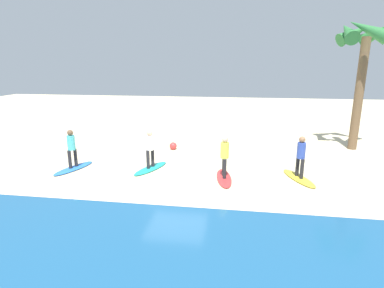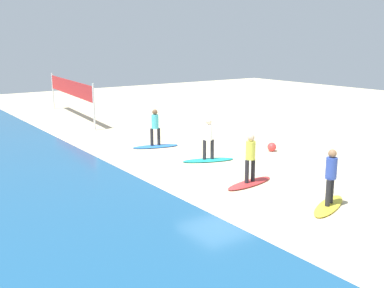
% 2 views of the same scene
% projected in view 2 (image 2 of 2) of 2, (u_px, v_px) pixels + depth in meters
% --- Properties ---
extents(ground_plane, '(60.00, 60.00, 0.00)m').
position_uv_depth(ground_plane, '(218.00, 170.00, 16.91)').
color(ground_plane, beige).
extents(surfboard_yellow, '(1.30, 2.16, 0.09)m').
position_uv_depth(surfboard_yellow, '(329.00, 206.00, 13.14)').
color(surfboard_yellow, yellow).
rests_on(surfboard_yellow, ground).
extents(surfer_yellow, '(0.32, 0.44, 1.64)m').
position_uv_depth(surfer_yellow, '(331.00, 173.00, 12.91)').
color(surfer_yellow, '#232328').
rests_on(surfer_yellow, surfboard_yellow).
extents(surfboard_red, '(0.84, 2.16, 0.09)m').
position_uv_depth(surfboard_red, '(250.00, 183.00, 15.22)').
color(surfboard_red, red).
rests_on(surfboard_red, ground).
extents(surfer_red, '(0.32, 0.46, 1.64)m').
position_uv_depth(surfer_red, '(250.00, 154.00, 14.99)').
color(surfer_red, '#232328').
rests_on(surfer_red, surfboard_red).
extents(surfboard_teal, '(1.31, 2.16, 0.09)m').
position_uv_depth(surfboard_teal, '(208.00, 160.00, 18.13)').
color(surfboard_teal, teal).
rests_on(surfboard_teal, ground).
extents(surfer_teal, '(0.32, 0.44, 1.64)m').
position_uv_depth(surfer_teal, '(208.00, 136.00, 17.91)').
color(surfer_teal, '#232328').
rests_on(surfer_teal, surfboard_teal).
extents(surfboard_blue, '(1.17, 2.17, 0.09)m').
position_uv_depth(surfboard_blue, '(156.00, 146.00, 20.47)').
color(surfboard_blue, blue).
rests_on(surfboard_blue, ground).
extents(surfer_blue, '(0.32, 0.44, 1.64)m').
position_uv_depth(surfer_blue, '(155.00, 125.00, 20.25)').
color(surfer_blue, '#232328').
rests_on(surfer_blue, surfboard_blue).
extents(volleyball_net, '(9.06, 0.96, 2.50)m').
position_uv_depth(volleyball_net, '(70.00, 89.00, 27.72)').
color(volleyball_net, silver).
rests_on(volleyball_net, ground).
extents(beach_ball, '(0.38, 0.38, 0.38)m').
position_uv_depth(beach_ball, '(272.00, 147.00, 19.71)').
color(beach_ball, '#E53838').
rests_on(beach_ball, ground).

